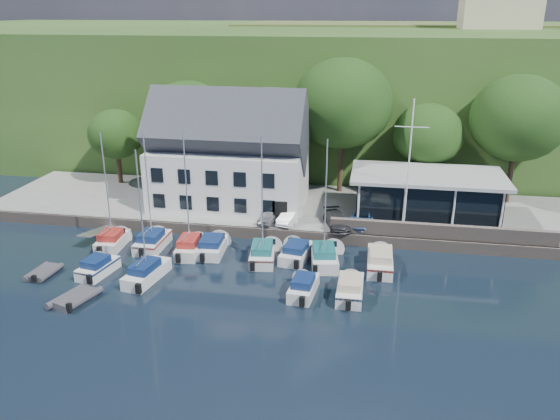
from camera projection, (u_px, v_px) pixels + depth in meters
The scene contains 34 objects.
ground at pixel (270, 307), 36.19m from camera, with size 180.00×180.00×0.00m, color black.
quay at pixel (304, 210), 52.19m from camera, with size 60.00×13.00×1.00m, color gray.
quay_face at pixel (294, 236), 46.18m from camera, with size 60.00×0.30×1.00m, color #6E6258.
hillside at pixel (340, 76), 90.71m from camera, with size 160.00×75.00×16.00m, color #2E4A1C.
field_patch at pixel (391, 24), 93.99m from camera, with size 50.00×30.00×0.30m, color #586532.
harbor_building at pixel (229, 160), 50.71m from camera, with size 14.40×8.20×8.70m, color silver, non-canonical shape.
club_pavilion at pixel (426, 196), 48.15m from camera, with size 13.20×7.20×4.10m, color black, non-canonical shape.
seawall at pixel (441, 232), 44.24m from camera, with size 18.00×0.50×1.20m, color #6E6258.
gangway at pixel (102, 237), 47.17m from camera, with size 1.20×6.00×1.40m, color silver, non-canonical shape.
car_silver at pixel (270, 216), 47.74m from camera, with size 1.32×3.27×1.12m, color #A6A7AB.
car_white at pixel (290, 216), 47.61m from camera, with size 1.26×3.62×1.19m, color silver.
car_dgrey at pixel (337, 220), 46.57m from camera, with size 1.69×4.15×1.20m, color #2B2C30.
car_blue at pixel (363, 218), 46.97m from camera, with size 1.58×4.01×1.37m, color #2D4F8B.
flagpole at pixel (409, 168), 43.97m from camera, with size 2.66×0.20×11.08m, color silver, non-canonical shape.
tree_0 at pixel (117, 147), 57.45m from camera, with size 5.76×5.76×7.87m, color #14340F, non-canonical shape.
tree_1 at pixel (189, 134), 55.98m from camera, with size 7.98×7.98×10.91m, color #14340F, non-canonical shape.
tree_2 at pixel (272, 141), 54.24m from camera, with size 7.70×7.70×10.52m, color #14340F, non-canonical shape.
tree_3 at pixel (342, 127), 53.79m from camera, with size 9.74×9.74×13.32m, color #14340F, non-canonical shape.
tree_4 at pixel (426, 151), 52.83m from camera, with size 6.76×6.76×9.24m, color #14340F, non-canonical shape.
tree_5 at pixel (515, 140), 50.95m from camera, with size 8.85×8.85×12.10m, color #14340F, non-canonical shape.
boat_r1_0 at pixel (108, 197), 43.80m from camera, with size 1.99×5.31×8.80m, color silver, non-canonical shape.
boat_r1_1 at pixel (148, 195), 43.48m from camera, with size 2.10×5.81×9.27m, color silver, non-canonical shape.
boat_r1_2 at pixel (187, 200), 42.58m from camera, with size 1.83×5.85×9.09m, color silver, non-canonical shape.
boat_r1_3 at pixel (212, 244), 44.03m from camera, with size 2.10×5.81×1.41m, color silver, non-canonical shape.
boat_r1_4 at pixel (262, 206), 41.43m from camera, with size 2.02×6.20×8.98m, color silver, non-canonical shape.
boat_r1_5 at pixel (296, 250), 42.94m from camera, with size 2.02×5.65×1.40m, color silver, non-canonical shape.
boat_r1_6 at pixel (325, 206), 40.75m from camera, with size 2.12×6.41×9.43m, color silver, non-canonical shape.
boat_r1_7 at pixel (380, 258), 41.40m from camera, with size 2.05×6.91×1.56m, color silver, non-canonical shape.
boat_r2_0 at pixel (98, 265), 40.42m from camera, with size 1.81×4.92×1.40m, color silver, non-canonical shape.
boat_r2_1 at pixel (142, 221), 38.21m from camera, with size 1.78×6.31×9.20m, color silver, non-canonical shape.
boat_r2_3 at pixel (304, 285), 37.58m from camera, with size 1.73×5.20×1.41m, color silver, non-canonical shape.
boat_r2_4 at pixel (350, 286), 37.32m from camera, with size 1.89×5.84×1.46m, color silver, non-canonical shape.
dinghy_0 at pixel (43, 271), 40.33m from camera, with size 1.69×2.82×0.66m, color #38373D, non-canonical shape.
dinghy_1 at pixel (75, 297), 36.64m from camera, with size 1.97×3.28×0.76m, color #38373D, non-canonical shape.
Camera 1 is at (6.12, -31.13, 18.58)m, focal length 35.00 mm.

